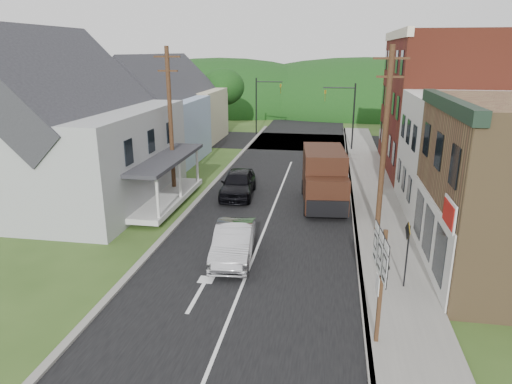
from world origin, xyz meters
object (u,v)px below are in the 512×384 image
at_px(silver_sedan, 234,243).
at_px(route_sign_cluster, 380,271).
at_px(delivery_van, 324,178).
at_px(warning_sign, 407,246).
at_px(dark_sedan, 238,183).

relative_size(silver_sedan, route_sign_cluster, 1.24).
height_order(delivery_van, warning_sign, delivery_van).
relative_size(dark_sedan, warning_sign, 1.84).
relative_size(dark_sedan, delivery_van, 0.81).
bearing_deg(dark_sedan, silver_sedan, -83.55).
bearing_deg(silver_sedan, route_sign_cluster, -48.86).
relative_size(silver_sedan, delivery_van, 0.77).
bearing_deg(silver_sedan, delivery_van, 60.24).
bearing_deg(warning_sign, route_sign_cluster, -115.01).
xyz_separation_m(silver_sedan, delivery_van, (3.66, 8.06, 0.88)).
height_order(dark_sedan, delivery_van, delivery_van).
bearing_deg(delivery_van, warning_sign, -76.82).
bearing_deg(dark_sedan, route_sign_cluster, -66.99).
xyz_separation_m(silver_sedan, dark_sedan, (-1.63, 8.86, 0.07)).
xyz_separation_m(dark_sedan, delivery_van, (5.29, -0.80, 0.81)).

